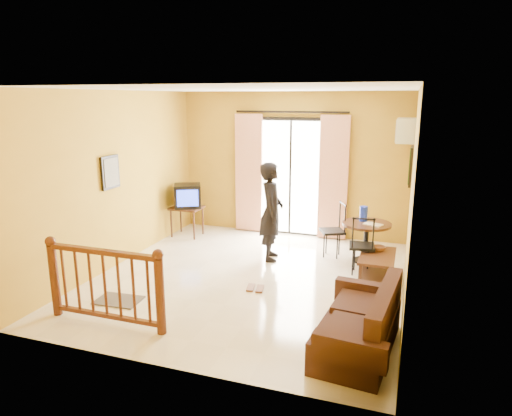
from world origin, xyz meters
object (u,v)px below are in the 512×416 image
(standing_person, at_px, (271,212))
(dining_table, at_px, (366,231))
(coffee_table, at_px, (377,263))
(sofa, at_px, (362,327))
(television, at_px, (188,196))

(standing_person, bearing_deg, dining_table, -91.02)
(dining_table, xyz_separation_m, coffee_table, (0.25, -0.77, -0.26))
(coffee_table, distance_m, standing_person, 1.91)
(sofa, bearing_deg, standing_person, 131.82)
(dining_table, relative_size, sofa, 0.50)
(coffee_table, relative_size, standing_person, 0.55)
(sofa, height_order, standing_person, standing_person)
(coffee_table, bearing_deg, television, 163.06)
(dining_table, height_order, sofa, sofa)
(dining_table, distance_m, sofa, 2.86)
(dining_table, distance_m, coffee_table, 0.85)
(coffee_table, bearing_deg, sofa, -90.06)
(television, xyz_separation_m, sofa, (3.72, -3.20, -0.54))
(television, relative_size, coffee_table, 0.72)
(coffee_table, height_order, sofa, sofa)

